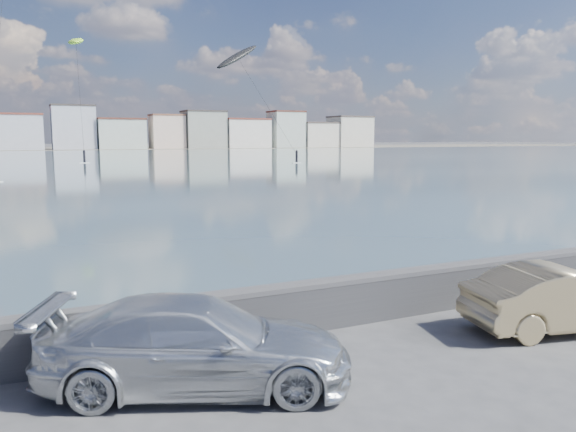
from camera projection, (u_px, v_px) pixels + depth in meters
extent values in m
plane|color=#333335|center=(339.00, 392.00, 8.73)|extent=(700.00, 700.00, 0.00)
cube|color=#334B50|center=(52.00, 161.00, 90.68)|extent=(500.00, 177.00, 0.00)
cube|color=#4C473D|center=(36.00, 149.00, 187.86)|extent=(500.00, 60.00, 0.00)
cube|color=#28282B|center=(270.00, 315.00, 11.08)|extent=(400.00, 0.35, 0.90)
cylinder|color=#28282B|center=(270.00, 293.00, 11.02)|extent=(400.00, 0.36, 0.36)
cube|color=#B2B7C6|center=(15.00, 133.00, 172.05)|extent=(16.00, 13.00, 10.50)
cube|color=brown|center=(14.00, 114.00, 171.28)|extent=(16.32, 13.26, 0.60)
cube|color=#B2B7C6|center=(74.00, 128.00, 179.02)|extent=(13.00, 10.00, 13.50)
cube|color=#383330|center=(72.00, 106.00, 178.03)|extent=(13.26, 10.20, 0.60)
cube|color=#B7C6BC|center=(121.00, 134.00, 185.42)|extent=(15.00, 12.00, 9.50)
cube|color=#562D23|center=(120.00, 119.00, 184.72)|extent=(15.30, 12.24, 0.60)
cube|color=beige|center=(167.00, 132.00, 191.86)|extent=(11.00, 9.00, 11.00)
cube|color=brown|center=(167.00, 115.00, 191.05)|extent=(11.22, 9.18, 0.60)
cube|color=gray|center=(204.00, 130.00, 197.25)|extent=(14.00, 11.00, 12.50)
cube|color=#383330|center=(203.00, 111.00, 196.33)|extent=(14.28, 11.22, 0.60)
cube|color=white|center=(245.00, 134.00, 203.97)|extent=(16.00, 12.00, 10.00)
cube|color=brown|center=(245.00, 119.00, 203.23)|extent=(16.32, 12.24, 0.60)
cube|color=#B7C6BC|center=(286.00, 130.00, 210.72)|extent=(12.00, 10.00, 13.00)
cube|color=#562D23|center=(286.00, 112.00, 209.77)|extent=(12.24, 10.20, 0.60)
cube|color=silver|center=(318.00, 135.00, 216.70)|extent=(14.00, 11.00, 9.00)
cube|color=#4C423D|center=(318.00, 123.00, 216.03)|extent=(14.28, 11.22, 0.60)
cube|color=beige|center=(350.00, 132.00, 222.65)|extent=(15.00, 12.00, 11.50)
cube|color=#4C423D|center=(350.00, 117.00, 221.81)|extent=(15.30, 12.24, 0.60)
imported|color=silver|center=(196.00, 344.00, 8.84)|extent=(5.28, 3.73, 1.42)
imported|color=tan|center=(564.00, 298.00, 11.47)|extent=(4.26, 2.25, 1.33)
ellipsoid|color=black|center=(237.00, 57.00, 94.52)|extent=(10.10, 7.11, 5.84)
cube|color=white|center=(297.00, 163.00, 85.19)|extent=(1.40, 0.42, 0.08)
cylinder|color=black|center=(297.00, 157.00, 85.06)|extent=(0.36, 0.36, 1.70)
sphere|color=black|center=(297.00, 151.00, 84.93)|extent=(0.28, 0.28, 0.28)
cylinder|color=black|center=(265.00, 103.00, 89.77)|extent=(3.91, 14.98, 16.08)
ellipsoid|color=#8CD826|center=(76.00, 41.00, 95.03)|extent=(3.58, 9.48, 3.12)
cube|color=white|center=(85.00, 163.00, 85.15)|extent=(1.40, 0.42, 0.08)
cylinder|color=black|center=(84.00, 157.00, 85.02)|extent=(0.36, 0.36, 1.70)
sphere|color=black|center=(84.00, 151.00, 84.90)|extent=(0.28, 0.28, 0.28)
cylinder|color=black|center=(80.00, 95.00, 90.00)|extent=(0.89, 13.77, 18.73)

